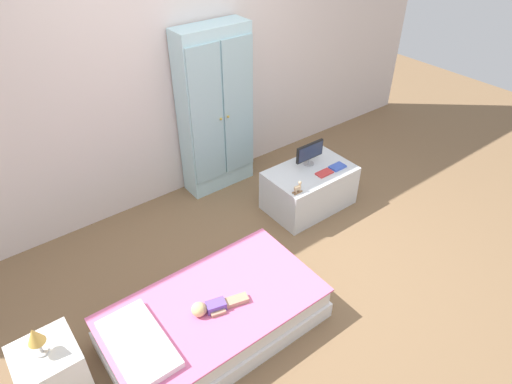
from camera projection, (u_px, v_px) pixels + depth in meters
The scene contains 13 objects.
ground_plane at pixel (284, 274), 3.60m from camera, with size 10.00×10.00×0.02m, color brown.
back_wall at pixel (172, 56), 3.80m from camera, with size 6.40×0.05×2.70m, color silver.
bed at pixel (214, 317), 3.07m from camera, with size 1.49×0.83×0.29m.
pillow at pixel (138, 344), 2.70m from camera, with size 0.32×0.59×0.05m, color white.
doll at pixel (209, 307), 2.91m from camera, with size 0.39×0.17×0.10m.
nightstand at pixel (52, 371), 2.68m from camera, with size 0.36×0.36×0.39m, color white.
table_lamp at pixel (35, 337), 2.48m from camera, with size 0.10×0.10×0.22m.
wardrobe at pixel (216, 112), 4.15m from camera, with size 0.69×0.29×1.61m.
tv_stand at pixel (309, 188), 4.19m from camera, with size 0.81×0.52×0.41m, color silver.
tv_monitor at pixel (310, 152), 4.08m from camera, with size 0.31×0.10×0.22m.
rocking_horse_toy at pixel (298, 188), 3.77m from camera, with size 0.09×0.04×0.11m.
book_red at pixel (324, 173), 4.02m from camera, with size 0.16×0.09×0.01m, color #CC3838.
book_blue at pixel (338, 167), 4.10m from camera, with size 0.15×0.10×0.02m, color blue.
Camera 1 is at (-1.70, -1.85, 2.66)m, focal length 30.96 mm.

